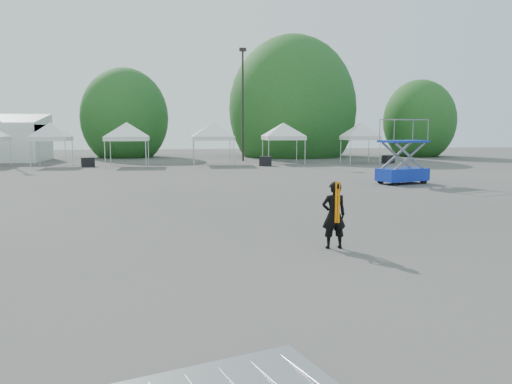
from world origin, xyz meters
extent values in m
plane|color=#474442|center=(0.00, 0.00, 0.00)|extent=(120.00, 120.00, 0.00)
cylinder|color=black|center=(3.00, 32.00, 4.75)|extent=(0.16, 0.16, 9.50)
cube|color=black|center=(3.00, 32.00, 9.65)|extent=(0.60, 0.25, 0.30)
cylinder|color=#382314|center=(-8.00, 40.00, 1.14)|extent=(0.36, 0.36, 2.27)
ellipsoid|color=#23541C|center=(-8.00, 40.00, 3.94)|extent=(4.16, 4.16, 4.78)
cylinder|color=#382314|center=(9.00, 39.00, 1.40)|extent=(0.36, 0.36, 2.80)
ellipsoid|color=#23541C|center=(9.00, 39.00, 4.85)|extent=(5.12, 5.12, 5.89)
cylinder|color=#382314|center=(22.00, 37.00, 1.05)|extent=(0.36, 0.36, 2.10)
ellipsoid|color=#23541C|center=(22.00, 37.00, 3.64)|extent=(3.84, 3.84, 4.42)
cylinder|color=silver|center=(-15.68, 29.58, 1.00)|extent=(0.06, 0.06, 2.00)
cylinder|color=silver|center=(-13.35, 26.44, 1.00)|extent=(0.06, 0.06, 2.00)
cylinder|color=silver|center=(-10.88, 26.44, 1.00)|extent=(0.06, 0.06, 2.00)
cylinder|color=silver|center=(-13.35, 28.91, 1.00)|extent=(0.06, 0.06, 2.00)
cylinder|color=silver|center=(-10.88, 28.91, 1.00)|extent=(0.06, 0.06, 2.00)
cube|color=white|center=(-12.12, 27.68, 2.08)|extent=(2.67, 2.67, 0.30)
pyramid|color=white|center=(-12.12, 27.68, 3.33)|extent=(3.77, 3.77, 1.10)
cylinder|color=silver|center=(-7.95, 25.67, 1.00)|extent=(0.06, 0.06, 2.00)
cylinder|color=silver|center=(-5.01, 25.67, 1.00)|extent=(0.06, 0.06, 2.00)
cylinder|color=silver|center=(-7.95, 28.61, 1.00)|extent=(0.06, 0.06, 2.00)
cylinder|color=silver|center=(-5.01, 28.61, 1.00)|extent=(0.06, 0.06, 2.00)
cube|color=white|center=(-6.48, 27.14, 2.08)|extent=(3.14, 3.14, 0.30)
pyramid|color=white|center=(-6.48, 27.14, 3.33)|extent=(4.44, 4.44, 1.10)
cylinder|color=silver|center=(-1.46, 26.21, 1.00)|extent=(0.06, 0.06, 2.00)
cylinder|color=silver|center=(1.58, 26.21, 1.00)|extent=(0.06, 0.06, 2.00)
cylinder|color=silver|center=(-1.46, 29.24, 1.00)|extent=(0.06, 0.06, 2.00)
cylinder|color=silver|center=(1.58, 29.24, 1.00)|extent=(0.06, 0.06, 2.00)
cube|color=white|center=(0.06, 27.72, 2.08)|extent=(3.24, 3.24, 0.30)
pyramid|color=white|center=(0.06, 27.72, 3.33)|extent=(4.58, 4.58, 1.10)
cylinder|color=silver|center=(4.44, 27.04, 1.00)|extent=(0.06, 0.06, 2.00)
cylinder|color=silver|center=(7.41, 27.04, 1.00)|extent=(0.06, 0.06, 2.00)
cylinder|color=silver|center=(4.44, 30.01, 1.00)|extent=(0.06, 0.06, 2.00)
cylinder|color=silver|center=(7.41, 30.01, 1.00)|extent=(0.06, 0.06, 2.00)
cube|color=white|center=(5.93, 28.52, 2.08)|extent=(3.17, 3.17, 0.30)
pyramid|color=white|center=(5.93, 28.52, 3.33)|extent=(4.48, 4.48, 1.10)
cylinder|color=silver|center=(10.92, 26.21, 1.00)|extent=(0.06, 0.06, 2.00)
cylinder|color=silver|center=(13.40, 26.21, 1.00)|extent=(0.06, 0.06, 2.00)
cylinder|color=silver|center=(10.92, 28.70, 1.00)|extent=(0.06, 0.06, 2.00)
cylinder|color=silver|center=(13.40, 28.70, 1.00)|extent=(0.06, 0.06, 2.00)
cube|color=white|center=(12.16, 27.45, 2.08)|extent=(2.68, 2.68, 0.30)
pyramid|color=white|center=(12.16, 27.45, 3.33)|extent=(3.79, 3.79, 1.10)
imported|color=black|center=(1.12, -0.91, 0.79)|extent=(0.58, 0.38, 1.59)
cube|color=orange|center=(1.12, -1.07, 1.11)|extent=(0.13, 0.02, 0.95)
cube|color=#0C34A4|center=(8.86, 12.19, 0.48)|extent=(2.82, 2.00, 0.64)
cube|color=#0C34A4|center=(8.86, 12.19, 2.18)|extent=(2.70, 1.92, 0.11)
cylinder|color=black|center=(8.11, 11.39, 0.19)|extent=(0.41, 0.27, 0.38)
cylinder|color=black|center=(9.93, 11.98, 0.19)|extent=(0.41, 0.27, 0.38)
cylinder|color=black|center=(7.78, 12.41, 0.19)|extent=(0.41, 0.27, 0.38)
cylinder|color=black|center=(9.60, 12.99, 0.19)|extent=(0.41, 0.27, 0.38)
cube|color=black|center=(-9.35, 26.69, 0.35)|extent=(1.08, 0.95, 0.71)
cube|color=black|center=(3.97, 25.76, 0.37)|extent=(1.07, 0.90, 0.74)
cube|color=black|center=(14.53, 27.17, 0.33)|extent=(1.01, 0.89, 0.66)
camera|label=1|loc=(-2.38, -12.02, 2.79)|focal=35.00mm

